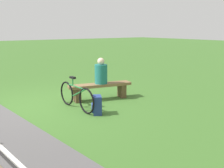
# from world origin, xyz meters

# --- Properties ---
(ground_plane) EXTENTS (80.00, 80.00, 0.00)m
(ground_plane) POSITION_xyz_m (0.00, 0.00, 0.00)
(ground_plane) COLOR #3D6B28
(bench) EXTENTS (1.89, 0.78, 0.47)m
(bench) POSITION_xyz_m (-1.74, 0.38, 0.33)
(bench) COLOR brown
(bench) RESTS_ON ground_plane
(person_seated) EXTENTS (0.44, 0.44, 0.75)m
(person_seated) POSITION_xyz_m (-1.77, 0.39, 0.79)
(person_seated) COLOR #1E6B66
(person_seated) RESTS_ON bench
(bicycle) EXTENTS (0.12, 1.61, 0.83)m
(bicycle) POSITION_xyz_m (-0.72, 0.82, 0.35)
(bicycle) COLOR black
(bicycle) RESTS_ON ground_plane
(backpack) EXTENTS (0.33, 0.36, 0.46)m
(backpack) POSITION_xyz_m (-0.93, 1.47, 0.22)
(backpack) COLOR navy
(backpack) RESTS_ON ground_plane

